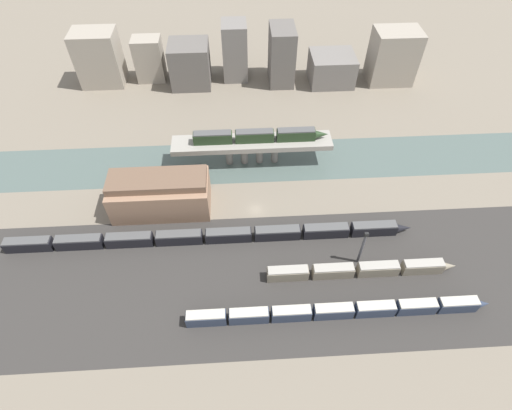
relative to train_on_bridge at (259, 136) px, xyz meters
The scene contains 17 objects.
ground_plane 24.32m from the train_on_bridge, 96.17° to the right, with size 400.00×400.00×0.00m, color #756B5B.
railbed_yard 46.99m from the train_on_bridge, 92.94° to the right, with size 280.00×42.00×0.01m, color #33302D.
river_water 11.02m from the train_on_bridge, behind, with size 320.00×20.12×0.01m, color #4C5B56.
bridge 4.21m from the train_on_bridge, behind, with size 51.47×8.28×8.89m.
train_on_bridge is the anchor object (origin of this frame).
train_yard_near 59.39m from the train_on_bridge, 74.82° to the right, with size 74.04×2.71×3.98m.
train_yard_mid 51.99m from the train_on_bridge, 62.62° to the right, with size 50.01×2.78×3.85m.
train_yard_far 37.01m from the train_on_bridge, 116.26° to the right, with size 113.24×2.98×3.82m.
warehouse_building 35.88m from the train_on_bridge, 148.06° to the right, with size 28.48×13.31×12.43m.
signal_tower 48.27m from the train_on_bridge, 59.97° to the right, with size 1.00×0.72×12.51m.
city_block_far_left 80.44m from the train_on_bridge, 139.12° to the left, with size 16.86×12.29×21.51m, color gray.
city_block_left 68.32m from the train_on_bridge, 127.39° to the left, with size 11.22×8.52×17.52m, color gray.
city_block_center 55.59m from the train_on_bridge, 116.41° to the left, with size 15.64×14.60×17.07m, color #605B56.
city_block_right 54.34m from the train_on_bridge, 96.88° to the left, with size 9.87×11.41×22.84m, color slate.
city_block_far_right 51.37m from the train_on_bridge, 76.32° to the left, with size 9.70×15.10×22.35m, color #605B56.
city_block_tall 58.30m from the train_on_bridge, 55.68° to the left, with size 17.64×15.59×11.65m, color slate.
city_block_low 74.22m from the train_on_bridge, 39.88° to the left, with size 17.82×12.79×21.06m, color gray.
Camera 1 is at (-4.45, -78.37, 90.84)m, focal length 28.00 mm.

